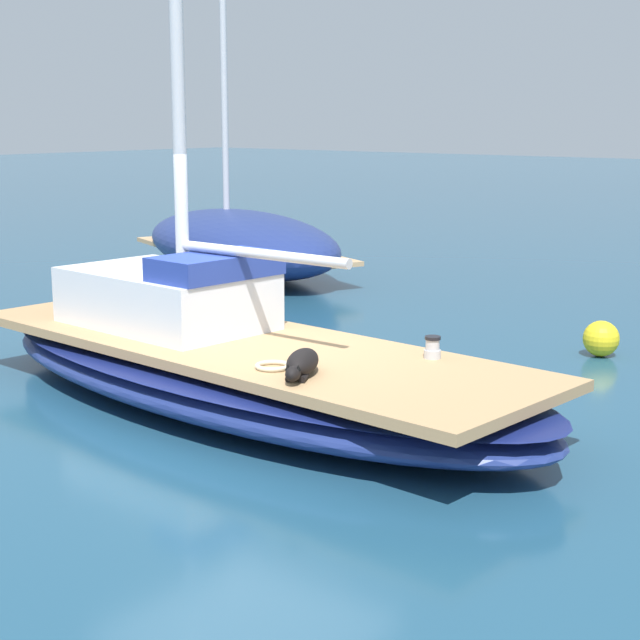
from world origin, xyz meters
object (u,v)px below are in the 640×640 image
Objects in this scene: moored_boat_starboard_side at (240,242)px; mooring_buoy at (601,339)px; coiled_rope at (273,366)px; sailboat_main at (243,373)px; dog_black at (302,364)px; deck_winch at (433,348)px.

moored_boat_starboard_side is 17.24× the size of mooring_buoy.
mooring_buoy is (4.90, -0.98, -0.46)m from coiled_rope.
sailboat_main is 8.53m from moored_boat_starboard_side.
sailboat_main is 1.19m from coiled_rope.
mooring_buoy is (4.93, -0.62, -0.55)m from dog_black.
mooring_buoy is at bearing -1.27° from deck_winch.
sailboat_main reaches higher than mooring_buoy.
moored_boat_starboard_side is (6.16, 5.89, 0.28)m from sailboat_main.
deck_winch is at bearing 178.73° from mooring_buoy.
moored_boat_starboard_side reaches higher than sailboat_main.
sailboat_main is 2.00m from deck_winch.
sailboat_main is at bearing 57.02° from coiled_rope.
deck_winch is 0.48× the size of mooring_buoy.
moored_boat_starboard_side is (6.79, 6.85, -0.07)m from coiled_rope.
dog_black reaches higher than sailboat_main.
mooring_buoy is at bearing -11.35° from coiled_rope.
coiled_rope is 0.04× the size of moored_boat_starboard_side.
deck_winch is at bearing -23.25° from dog_black.
moored_boat_starboard_side is 8.07m from mooring_buoy.
mooring_buoy is (3.67, -0.08, -0.54)m from deck_winch.
moored_boat_starboard_side reaches higher than dog_black.
sailboat_main is at bearing 63.81° from dog_black.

